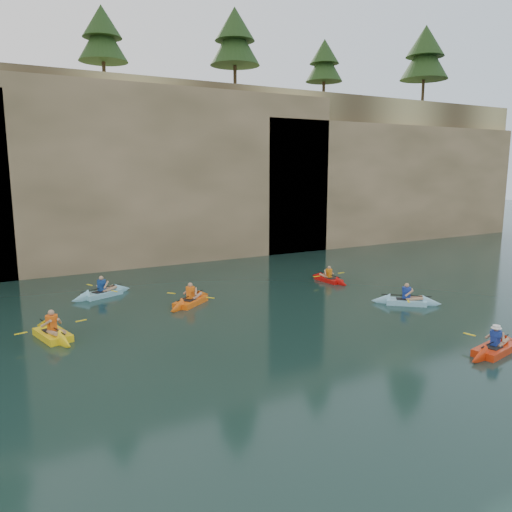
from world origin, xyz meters
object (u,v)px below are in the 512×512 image
kayaker_orange (191,301)px  kayaker_red_far (329,279)px  kayaker_ltblue_near (406,301)px  main_kayaker (495,349)px

kayaker_orange → kayaker_red_far: size_ratio=1.05×
kayaker_ltblue_near → kayaker_red_far: (-0.21, 5.40, -0.02)m
main_kayaker → kayaker_red_far: (1.70, 11.22, -0.03)m
kayaker_ltblue_near → kayaker_orange: bearing=-168.4°
kayaker_orange → kayaker_ltblue_near: 9.76m
kayaker_orange → kayaker_ltblue_near: kayaker_orange is taller
main_kayaker → kayaker_red_far: main_kayaker is taller
main_kayaker → kayaker_orange: bearing=110.5°
kayaker_ltblue_near → main_kayaker: bearing=-67.3°
main_kayaker → kayaker_ltblue_near: kayaker_ltblue_near is taller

